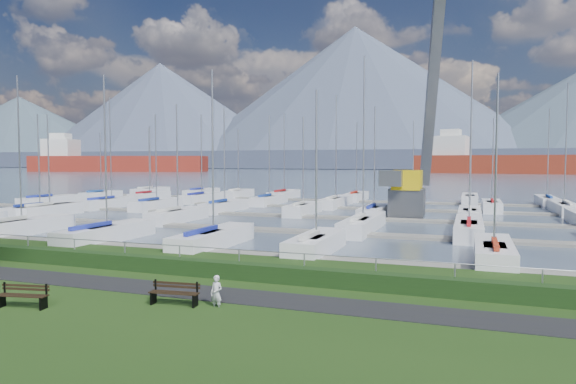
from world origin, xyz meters
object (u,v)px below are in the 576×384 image
at_px(bench_left, 23,296).
at_px(crane, 414,158).
at_px(bench_right, 175,293).
at_px(person, 216,289).

xyz_separation_m(bench_left, crane, (9.37, 36.83, 4.91)).
distance_m(bench_right, crane, 35.41).
bearing_deg(bench_right, bench_left, -162.57).
xyz_separation_m(bench_right, person, (1.50, 0.28, 0.21)).
relative_size(bench_left, person, 1.47).
bearing_deg(person, bench_right, -160.43).
xyz_separation_m(person, crane, (3.13, 34.48, 4.70)).
bearing_deg(crane, person, -96.65).
xyz_separation_m(bench_right, crane, (4.63, 34.76, 4.91)).
bearing_deg(crane, bench_right, -99.05).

